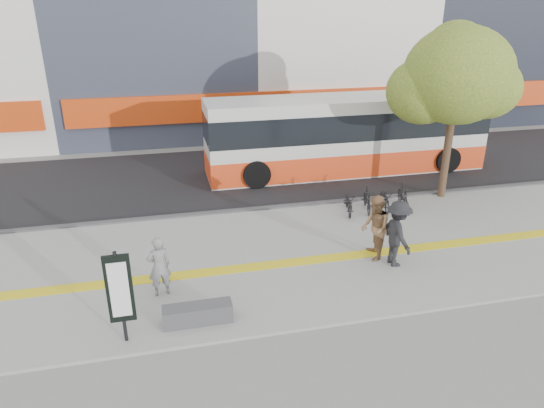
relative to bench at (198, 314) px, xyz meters
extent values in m
plane|color=slate|center=(2.60, 1.20, -0.30)|extent=(120.00, 120.00, 0.00)
cube|color=gray|center=(2.60, 2.70, -0.27)|extent=(40.00, 7.00, 0.08)
cube|color=yellow|center=(2.60, 2.20, -0.22)|extent=(40.00, 0.45, 0.01)
cube|color=black|center=(2.60, 10.20, -0.28)|extent=(40.00, 8.00, 0.06)
cube|color=#39393C|center=(2.60, 6.20, -0.23)|extent=(40.00, 0.25, 0.14)
cube|color=red|center=(4.60, 15.25, 1.70)|extent=(19.00, 0.50, 1.40)
cube|color=#39393C|center=(0.00, 0.00, 0.00)|extent=(1.60, 0.45, 0.45)
cylinder|color=black|center=(-1.60, -0.30, 0.88)|extent=(0.08, 0.08, 2.20)
cube|color=black|center=(-1.60, -0.30, 1.09)|extent=(0.55, 0.08, 1.60)
cube|color=white|center=(-1.60, -0.35, 1.09)|extent=(0.40, 0.02, 1.30)
cylinder|color=#3A291A|center=(9.80, 5.90, 1.38)|extent=(0.28, 0.28, 3.20)
ellipsoid|color=#3A5F1F|center=(9.80, 5.90, 4.29)|extent=(3.80, 3.80, 3.42)
ellipsoid|color=#3A5F1F|center=(8.80, 6.40, 3.69)|extent=(2.60, 2.60, 2.34)
ellipsoid|color=#3A5F1F|center=(10.70, 5.50, 3.90)|extent=(2.40, 2.40, 2.16)
ellipsoid|color=#3A5F1F|center=(10.10, 6.70, 5.10)|extent=(2.20, 2.20, 1.98)
cube|color=beige|center=(7.34, 9.70, 1.37)|extent=(12.08, 2.52, 3.22)
cube|color=red|center=(7.34, 9.70, 0.31)|extent=(12.10, 2.54, 1.01)
cube|color=black|center=(7.34, 9.70, 1.92)|extent=(12.10, 2.54, 1.11)
cylinder|color=black|center=(3.11, 8.44, 0.31)|extent=(1.11, 0.35, 1.11)
cylinder|color=black|center=(3.11, 10.96, 0.31)|extent=(1.11, 0.35, 1.11)
cylinder|color=black|center=(11.56, 8.44, 0.31)|extent=(1.11, 0.35, 1.11)
cylinder|color=black|center=(11.56, 10.96, 0.31)|extent=(1.11, 0.35, 1.11)
imported|color=black|center=(5.75, 5.20, 0.17)|extent=(0.89, 1.59, 0.79)
imported|color=black|center=(6.44, 5.20, 0.21)|extent=(0.77, 1.51, 0.88)
imported|color=black|center=(7.13, 5.20, 0.17)|extent=(0.89, 1.59, 0.79)
imported|color=black|center=(7.82, 5.20, 0.21)|extent=(0.77, 1.51, 0.88)
imported|color=black|center=(-0.80, 1.40, 0.58)|extent=(0.66, 0.51, 1.61)
imported|color=olive|center=(5.23, 1.96, 0.73)|extent=(0.89, 1.05, 1.90)
imported|color=black|center=(5.68, 1.46, 0.73)|extent=(0.75, 1.26, 1.91)
camera|label=1|loc=(-0.47, -9.56, 6.68)|focal=32.21mm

